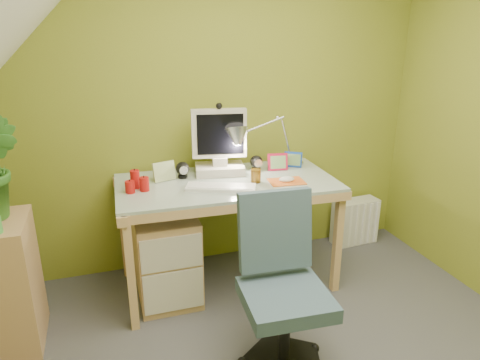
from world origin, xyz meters
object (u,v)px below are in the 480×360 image
object	(u,v)px
radiator	(355,221)
side_ledge	(10,284)
task_chair	(286,297)
desk_lamp	(279,130)
desk	(227,233)
monitor	(219,134)

from	to	relation	value
radiator	side_ledge	bearing A→B (deg)	-172.75
side_ledge	radiator	size ratio (longest dim) A/B	2.00
side_ledge	task_chair	size ratio (longest dim) A/B	0.86
radiator	desk_lamp	bearing A→B (deg)	-176.55
side_ledge	radiator	distance (m)	2.64
desk_lamp	task_chair	distance (m)	1.33
side_ledge	radiator	bearing A→B (deg)	11.20
desk	side_ledge	xyz separation A→B (m)	(-1.36, -0.23, -0.01)
monitor	task_chair	size ratio (longest dim) A/B	0.63
desk	monitor	xyz separation A→B (m)	(0.00, 0.18, 0.68)
desk	desk_lamp	size ratio (longest dim) A/B	2.58
task_chair	desk	bearing A→B (deg)	96.61
side_ledge	task_chair	xyz separation A→B (m)	(1.41, -0.69, 0.06)
desk	radiator	size ratio (longest dim) A/B	3.78
desk	side_ledge	size ratio (longest dim) A/B	1.89
task_chair	radiator	world-z (taller)	task_chair
desk	radiator	xyz separation A→B (m)	(1.22, 0.28, -0.20)
desk	radiator	distance (m)	1.27
desk	desk_lamp	xyz separation A→B (m)	(0.45, 0.18, 0.68)
monitor	desk_lamp	world-z (taller)	monitor
task_chair	monitor	bearing A→B (deg)	96.11
monitor	radiator	bearing A→B (deg)	14.24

